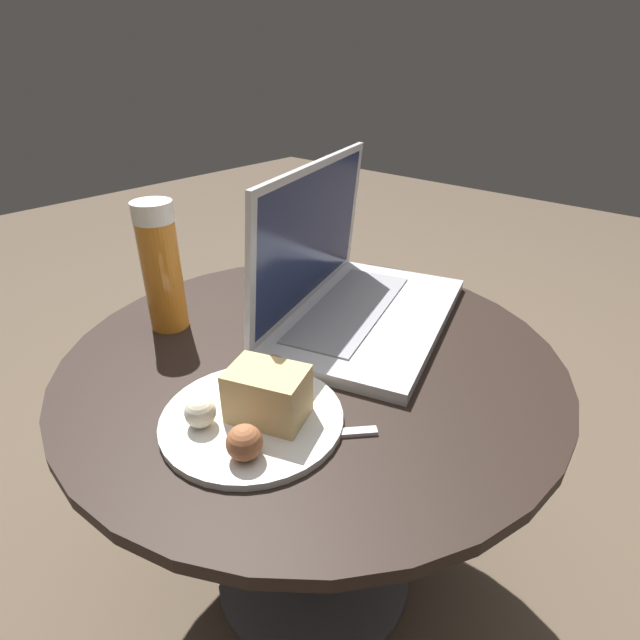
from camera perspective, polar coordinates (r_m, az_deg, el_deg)
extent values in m
plane|color=brown|center=(1.08, -0.72, -26.74)|extent=(6.00, 6.00, 0.00)
cylinder|color=#515156|center=(1.07, -0.72, -26.51)|extent=(0.36, 0.36, 0.01)
cylinder|color=#515156|center=(0.88, -0.82, -17.55)|extent=(0.08, 0.08, 0.46)
cylinder|color=black|center=(0.73, -0.94, -4.28)|extent=(0.71, 0.71, 0.02)
cube|color=silver|center=(0.80, 5.71, 0.33)|extent=(0.43, 0.33, 0.02)
cube|color=gray|center=(0.81, 3.46, 1.45)|extent=(0.31, 0.19, 0.00)
cube|color=silver|center=(0.79, -1.06, 9.64)|extent=(0.37, 0.14, 0.23)
cube|color=#19234C|center=(0.79, -0.86, 9.59)|extent=(0.34, 0.12, 0.20)
cylinder|color=#C6701E|center=(0.79, -17.52, 4.78)|extent=(0.06, 0.06, 0.17)
cylinder|color=white|center=(0.76, -18.62, 11.66)|extent=(0.06, 0.06, 0.03)
cylinder|color=silver|center=(0.60, -7.75, -11.08)|extent=(0.21, 0.21, 0.01)
cube|color=#DBB775|center=(0.58, -5.99, -8.40)|extent=(0.09, 0.10, 0.06)
sphere|color=#9E5B38|center=(0.54, -8.64, -13.67)|extent=(0.04, 0.04, 0.04)
sphere|color=beige|center=(0.59, -13.52, -10.21)|extent=(0.04, 0.04, 0.04)
sphere|color=#9E5B38|center=(0.64, -5.45, -5.56)|extent=(0.04, 0.04, 0.04)
cube|color=silver|center=(0.58, -0.31, -12.98)|extent=(0.11, 0.10, 0.00)
cube|color=silver|center=(0.58, -10.30, -13.46)|extent=(0.06, 0.06, 0.00)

